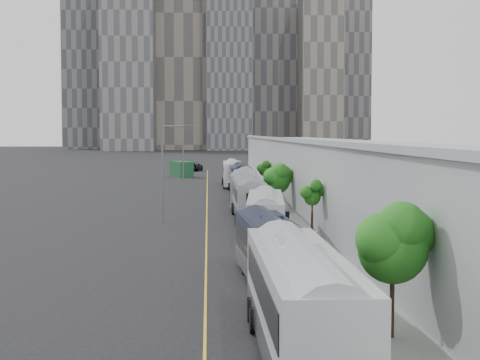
{
  "coord_description": "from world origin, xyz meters",
  "views": [
    {
      "loc": [
        -1.36,
        -16.93,
        7.77
      ],
      "look_at": [
        1.84,
        56.71,
        3.0
      ],
      "focal_mm": 55.0,
      "sensor_mm": 36.0,
      "label": 1
    }
  ],
  "objects": [
    {
      "name": "lane_line",
      "position": [
        -1.5,
        55.0,
        0.01
      ],
      "size": [
        0.12,
        160.0,
        0.02
      ],
      "primitive_type": "cube",
      "color": "gold",
      "rests_on": "ground"
    },
    {
      "name": "depot",
      "position": [
        12.99,
        55.0,
        3.51
      ],
      "size": [
        12.45,
        160.4,
        7.2
      ],
      "color": "gray",
      "rests_on": "ground"
    },
    {
      "name": "skyline",
      "position": [
        -2.9,
        324.16,
        50.85
      ],
      "size": [
        145.0,
        64.0,
        120.0
      ],
      "color": "slate",
      "rests_on": "ground"
    },
    {
      "name": "bus_4",
      "position": [
        2.54,
        61.91,
        1.6
      ],
      "size": [
        3.5,
        13.1,
        3.79
      ],
      "rotation": [
        0.0,
        0.0,
        -0.07
      ],
      "color": "gray",
      "rests_on": "ground"
    },
    {
      "name": "bus_2",
      "position": [
        2.68,
        34.67,
        1.5
      ],
      "size": [
        3.38,
        12.35,
        3.57
      ],
      "rotation": [
        0.0,
        0.0,
        -0.08
      ],
      "color": "silver",
      "rests_on": "ground"
    },
    {
      "name": "bus_3",
      "position": [
        2.31,
        48.74,
        1.58
      ],
      "size": [
        2.87,
        12.85,
        3.76
      ],
      "rotation": [
        0.0,
        0.0,
        -0.0
      ],
      "color": "gray",
      "rests_on": "ground"
    },
    {
      "name": "bus_0",
      "position": [
        1.74,
        7.56,
        1.68
      ],
      "size": [
        3.02,
        13.62,
        3.97
      ],
      "rotation": [
        0.0,
        0.0,
        0.01
      ],
      "color": "silver",
      "rests_on": "ground"
    },
    {
      "name": "tree_2",
      "position": [
        5.51,
        55.55,
        3.36
      ],
      "size": [
        2.55,
        2.55,
        4.64
      ],
      "color": "black",
      "rests_on": "ground"
    },
    {
      "name": "sidewalk",
      "position": [
        9.0,
        55.0,
        0.06
      ],
      "size": [
        10.0,
        170.0,
        0.12
      ],
      "primitive_type": "cube",
      "color": "gray",
      "rests_on": "ground"
    },
    {
      "name": "suv",
      "position": [
        -4.31,
        131.57,
        0.82
      ],
      "size": [
        3.93,
        6.38,
        1.65
      ],
      "primitive_type": "imported",
      "rotation": [
        0.0,
        0.0,
        -0.21
      ],
      "color": "black",
      "rests_on": "ground"
    },
    {
      "name": "tree_1",
      "position": [
        6.18,
        35.85,
        3.19
      ],
      "size": [
        1.24,
        1.24,
        3.9
      ],
      "color": "black",
      "rests_on": "ground"
    },
    {
      "name": "street_lamp_far",
      "position": [
        -5.07,
        98.09,
        5.19
      ],
      "size": [
        2.04,
        0.22,
        9.0
      ],
      "color": "#59595E",
      "rests_on": "ground"
    },
    {
      "name": "tree_3",
      "position": [
        6.08,
        80.17,
        2.89
      ],
      "size": [
        1.45,
        1.45,
        3.66
      ],
      "color": "black",
      "rests_on": "ground"
    },
    {
      "name": "street_lamp_near",
      "position": [
        -5.09,
        46.07,
        4.88
      ],
      "size": [
        2.04,
        0.22,
        8.4
      ],
      "color": "#59595E",
      "rests_on": "ground"
    },
    {
      "name": "bus_6",
      "position": [
        2.14,
        89.03,
        1.59
      ],
      "size": [
        2.87,
        12.91,
        3.76
      ],
      "rotation": [
        0.0,
        0.0,
        -0.02
      ],
      "color": "white",
      "rests_on": "ground"
    },
    {
      "name": "bus_1",
      "position": [
        1.82,
        19.8,
        1.48
      ],
      "size": [
        3.2,
        12.11,
        3.5
      ],
      "rotation": [
        0.0,
        0.0,
        0.07
      ],
      "color": "black",
      "rests_on": "ground"
    },
    {
      "name": "bus_5",
      "position": [
        2.79,
        77.59,
        1.56
      ],
      "size": [
        2.84,
        12.69,
        3.71
      ],
      "rotation": [
        0.0,
        0.0,
        -0.0
      ],
      "color": "black",
      "rests_on": "ground"
    },
    {
      "name": "tree_0",
      "position": [
        5.49,
        9.84,
        3.84
      ],
      "size": [
        2.63,
        2.63,
        5.17
      ],
      "color": "black",
      "rests_on": "ground"
    },
    {
      "name": "shipping_container",
      "position": [
        -6.01,
        111.52,
        1.36
      ],
      "size": [
        4.37,
        6.39,
        2.72
      ],
      "primitive_type": "cube",
      "rotation": [
        0.0,
        0.0,
        0.37
      ],
      "color": "#133F22",
      "rests_on": "ground"
    }
  ]
}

